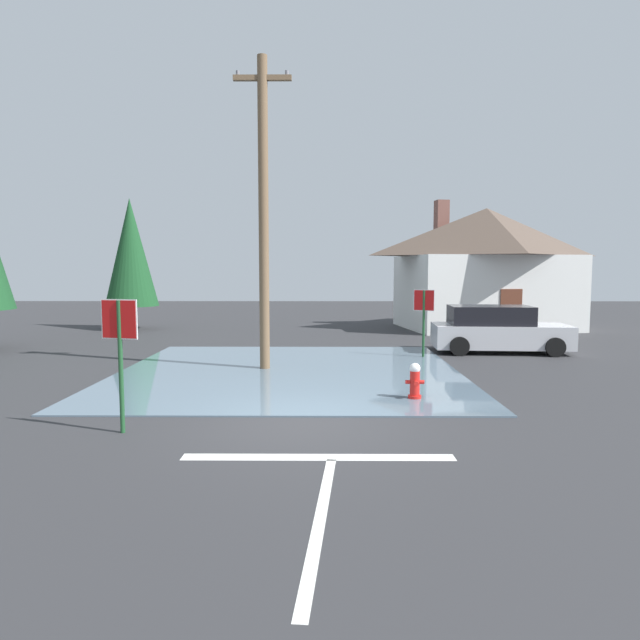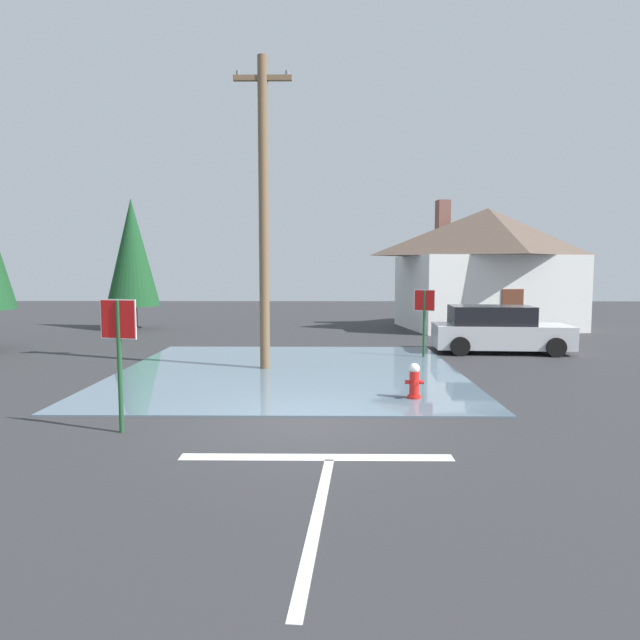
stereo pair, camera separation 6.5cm
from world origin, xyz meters
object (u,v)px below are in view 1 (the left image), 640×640
at_px(fire_hydrant, 415,382).
at_px(parked_car, 497,330).
at_px(utility_pole, 264,210).
at_px(stop_sign_far, 424,310).
at_px(pine_tree_tall_left, 131,253).
at_px(house, 485,266).
at_px(stop_sign_near, 120,339).

distance_m(fire_hydrant, parked_car, 8.10).
bearing_deg(utility_pole, stop_sign_far, 23.61).
xyz_separation_m(fire_hydrant, parked_car, (3.98, 7.05, 0.37)).
xyz_separation_m(parked_car, pine_tree_tall_left, (-15.15, 7.39, 2.88)).
distance_m(fire_hydrant, utility_pole, 6.62).
xyz_separation_m(fire_hydrant, house, (5.83, 15.04, 2.61)).
height_order(fire_hydrant, house, house).
bearing_deg(fire_hydrant, stop_sign_near, -155.51).
bearing_deg(parked_car, stop_sign_near, -134.80).
xyz_separation_m(house, pine_tree_tall_left, (-17.00, -0.60, 0.64)).
height_order(stop_sign_near, fire_hydrant, stop_sign_near).
bearing_deg(pine_tree_tall_left, parked_car, -25.99).
bearing_deg(stop_sign_far, fire_hydrant, -101.90).
bearing_deg(pine_tree_tall_left, house, 2.03).
height_order(stop_sign_near, pine_tree_tall_left, pine_tree_tall_left).
bearing_deg(parked_car, utility_pole, -156.24).
bearing_deg(fire_hydrant, utility_pole, 134.98).
xyz_separation_m(stop_sign_near, house, (11.33, 17.54, 1.35)).
bearing_deg(utility_pole, fire_hydrant, -45.02).
bearing_deg(stop_sign_far, stop_sign_near, -128.94).
bearing_deg(stop_sign_near, stop_sign_far, 51.06).
distance_m(stop_sign_far, house, 10.41).
height_order(fire_hydrant, stop_sign_far, stop_sign_far).
bearing_deg(stop_sign_far, parked_car, 24.03).
xyz_separation_m(utility_pole, stop_sign_far, (4.90, 2.14, -2.94)).
relative_size(fire_hydrant, stop_sign_far, 0.37).
relative_size(stop_sign_far, parked_car, 0.47).
relative_size(fire_hydrant, pine_tree_tall_left, 0.13).
xyz_separation_m(stop_sign_far, parked_car, (2.76, 1.23, -0.79)).
xyz_separation_m(utility_pole, pine_tree_tall_left, (-7.49, 10.76, -0.85)).
height_order(utility_pole, pine_tree_tall_left, utility_pole).
xyz_separation_m(fire_hydrant, stop_sign_far, (1.23, 5.82, 1.16)).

